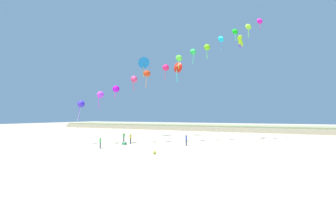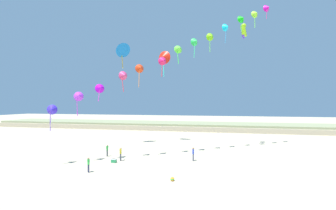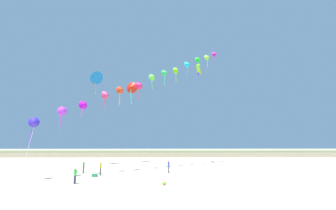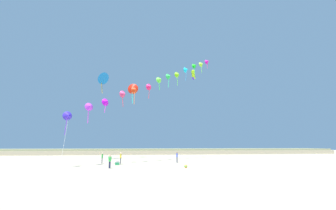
# 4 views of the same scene
# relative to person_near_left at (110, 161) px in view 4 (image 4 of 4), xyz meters

# --- Properties ---
(ground_plane) EXTENTS (240.00, 240.00, 0.00)m
(ground_plane) POSITION_rel_person_near_left_xyz_m (7.92, -4.02, -0.88)
(ground_plane) COLOR tan
(dune_ridge) EXTENTS (120.00, 13.76, 1.64)m
(dune_ridge) POSITION_rel_person_near_left_xyz_m (7.92, 45.15, -0.06)
(dune_ridge) COLOR tan
(dune_ridge) RESTS_ON ground
(person_near_left) EXTENTS (0.48, 0.35, 1.51)m
(person_near_left) POSITION_rel_person_near_left_xyz_m (0.00, 0.00, 0.00)
(person_near_left) COLOR #282D4C
(person_near_left) RESTS_ON ground
(person_near_right) EXTENTS (0.22, 0.58, 1.64)m
(person_near_right) POSITION_rel_person_near_left_xyz_m (0.95, 5.61, 0.07)
(person_near_right) COLOR #474C56
(person_near_right) RESTS_ON ground
(person_mid_center) EXTENTS (0.21, 0.54, 1.54)m
(person_mid_center) POSITION_rel_person_near_left_xyz_m (-1.81, 7.59, 0.02)
(person_mid_center) COLOR #474C56
(person_mid_center) RESTS_ON ground
(person_far_left) EXTENTS (0.22, 0.56, 1.61)m
(person_far_left) POSITION_rel_person_near_left_xyz_m (9.41, 7.61, 0.06)
(person_far_left) COLOR #282D4C
(person_far_left) RESTS_ON ground
(kite_banner_string) EXTENTS (25.92, 20.78, 22.37)m
(kite_banner_string) POSITION_rel_person_near_left_xyz_m (6.99, 10.87, 13.12)
(kite_banner_string) COLOR #3826D5
(large_kite_low_lead) EXTENTS (1.35, 1.25, 2.45)m
(large_kite_low_lead) POSITION_rel_person_near_left_xyz_m (15.64, 19.59, 17.47)
(large_kite_low_lead) COLOR #9CD91A
(large_kite_mid_trail) EXTENTS (2.48, 1.45, 4.56)m
(large_kite_mid_trail) POSITION_rel_person_near_left_xyz_m (2.22, 20.85, 14.03)
(large_kite_mid_trail) COLOR red
(large_kite_high_solo) EXTENTS (3.06, 3.08, 4.40)m
(large_kite_high_solo) POSITION_rel_person_near_left_xyz_m (-3.71, 16.69, 14.85)
(large_kite_high_solo) COLOR blue
(beach_cooler) EXTENTS (0.58, 0.41, 0.46)m
(beach_cooler) POSITION_rel_person_near_left_xyz_m (0.58, 4.54, -0.66)
(beach_cooler) COLOR #23844C
(beach_cooler) RESTS_ON ground
(beach_ball) EXTENTS (0.36, 0.36, 0.36)m
(beach_ball) POSITION_rel_person_near_left_xyz_m (8.79, -0.81, -0.70)
(beach_ball) COLOR orange
(beach_ball) RESTS_ON ground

